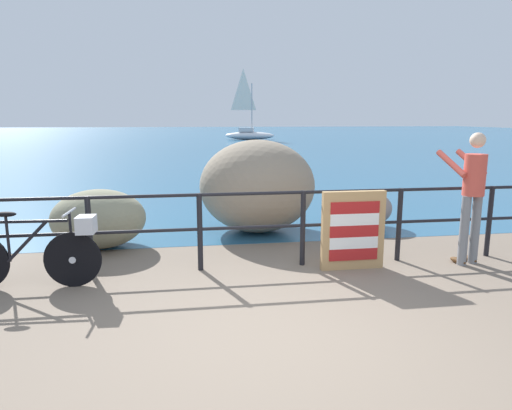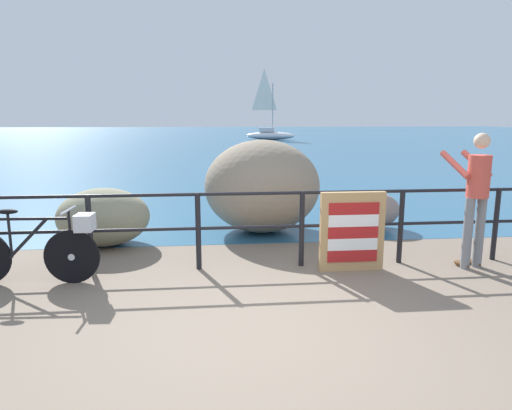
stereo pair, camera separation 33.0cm
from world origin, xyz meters
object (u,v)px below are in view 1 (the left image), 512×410
object	(u,v)px
breakwater_boulder_left	(99,219)
breakwater_boulder_right	(364,209)
bicycle	(39,249)
sailboat	(249,132)
folded_deckchair_stack	(353,230)
breakwater_boulder_main	(257,186)
person_at_railing	(472,192)

from	to	relation	value
breakwater_boulder_left	breakwater_boulder_right	xyz separation A→B (m)	(4.52, 0.66, -0.12)
bicycle	sailboat	bearing A→B (deg)	81.28
bicycle	folded_deckchair_stack	world-z (taller)	folded_deckchair_stack
breakwater_boulder_main	sailboat	xyz separation A→B (m)	(4.42, 33.12, -0.09)
breakwater_boulder_main	breakwater_boulder_right	size ratio (longest dim) A/B	1.91
breakwater_boulder_right	sailboat	xyz separation A→B (m)	(2.46, 33.13, 0.37)
breakwater_boulder_main	breakwater_boulder_left	bearing A→B (deg)	-165.48
person_at_railing	breakwater_boulder_main	world-z (taller)	person_at_railing
breakwater_boulder_left	breakwater_boulder_right	distance (m)	4.57
bicycle	breakwater_boulder_main	distance (m)	3.76
person_at_railing	breakwater_boulder_left	size ratio (longest dim) A/B	1.26
breakwater_boulder_left	sailboat	xyz separation A→B (m)	(6.98, 33.78, 0.26)
breakwater_boulder_right	sailboat	bearing A→B (deg)	85.76
breakwater_boulder_right	breakwater_boulder_main	bearing A→B (deg)	179.79
folded_deckchair_stack	breakwater_boulder_right	bearing A→B (deg)	64.72
folded_deckchair_stack	breakwater_boulder_right	size ratio (longest dim) A/B	1.00
bicycle	breakwater_boulder_right	distance (m)	5.42
breakwater_boulder_left	sailboat	world-z (taller)	sailboat
bicycle	breakwater_boulder_main	world-z (taller)	breakwater_boulder_main
bicycle	person_at_railing	world-z (taller)	person_at_railing
person_at_railing	breakwater_boulder_main	xyz separation A→B (m)	(-2.55, 2.25, -0.19)
bicycle	breakwater_boulder_right	xyz separation A→B (m)	(4.90, 2.32, -0.13)
breakwater_boulder_main	breakwater_boulder_right	bearing A→B (deg)	-0.21
folded_deckchair_stack	breakwater_boulder_left	distance (m)	3.81
folded_deckchair_stack	bicycle	bearing A→B (deg)	-178.45
bicycle	breakwater_boulder_right	bearing A→B (deg)	28.36
sailboat	breakwater_boulder_main	bearing A→B (deg)	-82.91
bicycle	sailboat	distance (m)	36.20
folded_deckchair_stack	breakwater_boulder_left	bearing A→B (deg)	155.80
person_at_railing	breakwater_boulder_main	bearing A→B (deg)	34.36
sailboat	bicycle	bearing A→B (deg)	-87.02
breakwater_boulder_main	person_at_railing	bearing A→B (deg)	-41.44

